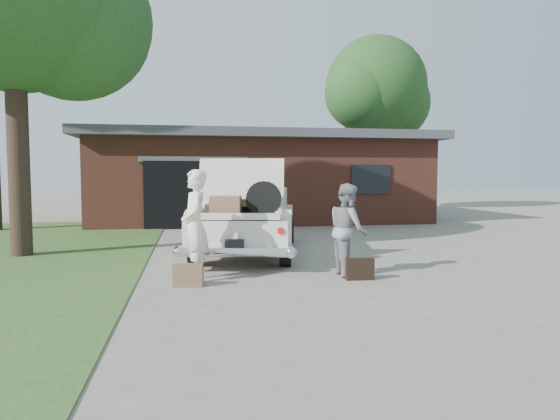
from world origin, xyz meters
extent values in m
plane|color=gray|center=(0.00, 0.00, 0.00)|extent=(90.00, 90.00, 0.00)
cube|color=#2D4C1E|center=(-5.50, 3.00, 0.01)|extent=(6.00, 16.00, 0.02)
cube|color=brown|center=(1.00, 11.50, 1.50)|extent=(12.00, 7.00, 3.00)
cube|color=#4C4C51|center=(1.00, 11.50, 3.15)|extent=(12.80, 7.80, 0.30)
cube|color=black|center=(-1.50, 8.05, 1.10)|extent=(3.20, 0.30, 2.20)
cube|color=#4C4C51|center=(-1.50, 7.98, 2.25)|extent=(3.50, 0.12, 0.18)
cube|color=black|center=(4.50, 7.98, 1.60)|extent=(1.40, 0.08, 1.00)
cylinder|color=#38281E|center=(-5.22, 3.05, 2.33)|extent=(0.44, 0.44, 4.67)
sphere|color=#275623|center=(-4.17, 3.52, 5.17)|extent=(3.51, 3.51, 3.51)
sphere|color=#275623|center=(-6.19, 9.28, 7.09)|extent=(5.17, 5.17, 5.17)
cylinder|color=#38281E|center=(7.53, 15.52, 2.45)|extent=(0.44, 0.44, 4.90)
sphere|color=#275623|center=(7.53, 15.52, 6.13)|extent=(4.99, 4.99, 4.99)
sphere|color=#275623|center=(8.65, 16.02, 5.43)|extent=(3.74, 3.74, 3.74)
sphere|color=#275623|center=(6.53, 14.90, 5.69)|extent=(3.50, 3.50, 3.50)
cube|color=silver|center=(-0.33, 2.70, 0.62)|extent=(2.90, 5.22, 0.64)
cube|color=beige|center=(-0.26, 2.99, 1.18)|extent=(2.02, 2.28, 0.51)
cube|color=black|center=(-0.06, 3.90, 1.16)|extent=(1.51, 0.41, 0.43)
cube|color=black|center=(-0.47, 2.07, 1.16)|extent=(1.51, 0.41, 0.43)
cylinder|color=black|center=(-1.54, 1.25, 0.33)|extent=(0.35, 0.68, 0.65)
cylinder|color=black|center=(0.16, 0.87, 0.33)|extent=(0.35, 0.68, 0.65)
cylinder|color=black|center=(-0.81, 4.52, 0.33)|extent=(0.35, 0.68, 0.65)
cylinder|color=black|center=(0.88, 4.15, 0.33)|extent=(0.35, 0.68, 0.65)
cylinder|color=silver|center=(-0.87, 0.24, 0.39)|extent=(2.01, 0.61, 0.18)
cylinder|color=#A5140F|center=(-1.65, 0.49, 0.77)|extent=(0.14, 0.12, 0.12)
cylinder|color=#A5140F|center=(-0.07, 0.13, 0.77)|extent=(0.14, 0.12, 0.12)
cube|color=black|center=(-0.88, 0.22, 0.54)|extent=(0.33, 0.09, 0.17)
cube|color=black|center=(-0.73, 0.87, 0.96)|extent=(1.73, 1.39, 0.04)
cube|color=silver|center=(-1.50, 1.04, 1.06)|extent=(0.29, 1.07, 0.18)
cube|color=silver|center=(0.04, 0.70, 1.06)|extent=(0.29, 1.07, 0.18)
cube|color=silver|center=(-0.85, 0.34, 1.02)|extent=(1.55, 0.40, 0.12)
cube|color=silver|center=(-0.65, 1.24, 1.52)|extent=(1.70, 0.72, 1.10)
cube|color=#482E1F|center=(-0.99, 0.99, 1.09)|extent=(0.76, 0.58, 0.22)
cube|color=#8D6547|center=(-0.99, 0.76, 1.17)|extent=(0.62, 0.47, 0.38)
cube|color=black|center=(-0.60, 1.14, 1.07)|extent=(0.64, 0.49, 0.18)
cube|color=#967A4C|center=(-0.53, 0.93, 1.22)|extent=(0.45, 0.35, 0.14)
cylinder|color=black|center=(-0.28, 0.72, 1.31)|extent=(0.68, 0.30, 0.66)
imported|color=white|center=(-1.56, -0.16, 0.92)|extent=(0.52, 0.72, 1.84)
imported|color=gray|center=(1.08, -0.13, 0.80)|extent=(0.61, 0.78, 1.60)
cube|color=brown|center=(-1.67, -0.59, 0.18)|extent=(0.48, 0.23, 0.36)
cube|color=black|center=(1.14, -0.58, 0.18)|extent=(0.48, 0.18, 0.36)
camera|label=1|loc=(-1.62, -8.43, 1.74)|focal=32.00mm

